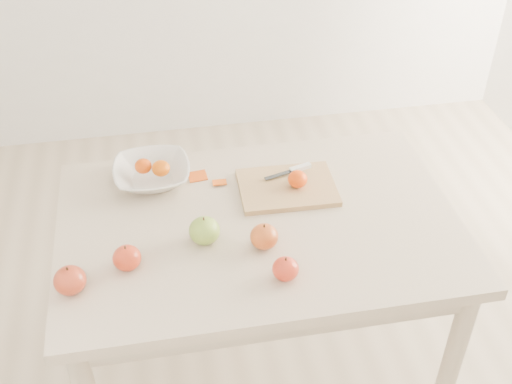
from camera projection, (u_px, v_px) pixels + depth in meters
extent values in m
plane|color=#C6B293|center=(258.00, 373.00, 2.39)|extent=(3.50, 3.50, 0.00)
cube|color=beige|center=(259.00, 225.00, 1.94)|extent=(1.20, 0.80, 0.04)
cylinder|color=#BCAA8E|center=(97.00, 260.00, 2.36)|extent=(0.06, 0.06, 0.71)
cylinder|color=#BCAA8E|center=(378.00, 225.00, 2.51)|extent=(0.06, 0.06, 0.71)
cylinder|color=#BCAA8E|center=(450.00, 367.00, 1.98)|extent=(0.06, 0.06, 0.71)
cube|color=tan|center=(287.00, 187.00, 2.04)|extent=(0.31, 0.23, 0.02)
ellipsoid|color=#D04507|center=(298.00, 179.00, 2.01)|extent=(0.06, 0.06, 0.05)
imported|color=silver|center=(152.00, 174.00, 2.06)|extent=(0.25, 0.25, 0.06)
ellipsoid|color=#CE4607|center=(143.00, 166.00, 2.05)|extent=(0.05, 0.05, 0.05)
ellipsoid|color=#D04C07|center=(161.00, 168.00, 2.04)|extent=(0.06, 0.06, 0.05)
cube|color=#CC4A0E|center=(198.00, 177.00, 2.09)|extent=(0.06, 0.05, 0.01)
cube|color=#E0560F|center=(220.00, 183.00, 2.07)|extent=(0.05, 0.04, 0.01)
cube|color=white|center=(300.00, 168.00, 2.10)|extent=(0.08, 0.04, 0.01)
cube|color=#34373B|center=(278.00, 175.00, 2.06)|extent=(0.10, 0.04, 0.00)
ellipsoid|color=#669928|center=(204.00, 231.00, 1.83)|extent=(0.09, 0.09, 0.08)
ellipsoid|color=maroon|center=(70.00, 280.00, 1.68)|extent=(0.09, 0.09, 0.08)
ellipsoid|color=#A20512|center=(285.00, 269.00, 1.72)|extent=(0.07, 0.07, 0.07)
ellipsoid|color=#9A0A0D|center=(127.00, 258.00, 1.75)|extent=(0.08, 0.08, 0.07)
ellipsoid|color=maroon|center=(264.00, 237.00, 1.81)|extent=(0.08, 0.08, 0.07)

